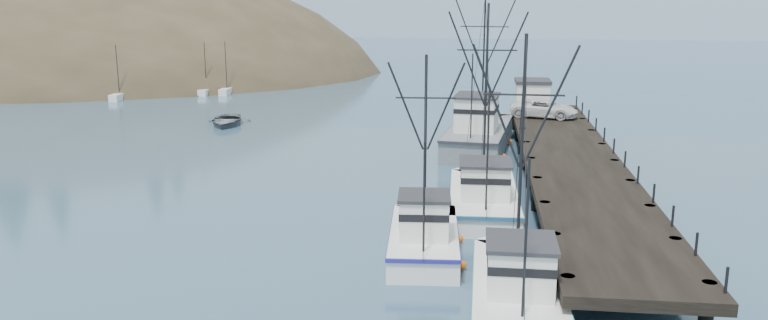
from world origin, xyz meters
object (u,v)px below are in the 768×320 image
(trawler_mid, at_px, (424,235))
(pickup_truck, at_px, (544,108))
(motorboat, at_px, (226,125))
(pier, at_px, (572,163))
(pier_shed, at_px, (532,95))
(work_vessel, at_px, (479,133))
(trawler_near, at_px, (517,285))
(trawler_far, at_px, (483,196))

(trawler_mid, bearing_deg, pickup_truck, 73.70)
(motorboat, bearing_deg, pier, -41.02)
(pier_shed, bearing_deg, work_vessel, -125.65)
(trawler_near, xyz_separation_m, trawler_mid, (-4.23, 5.75, -0.00))
(trawler_near, distance_m, pickup_truck, 33.69)
(pier, relative_size, trawler_far, 3.62)
(trawler_near, xyz_separation_m, motorboat, (-24.88, 37.25, -0.82))
(trawler_far, xyz_separation_m, motorboat, (-23.61, 24.08, -0.82))
(work_vessel, bearing_deg, trawler_mid, -96.46)
(pier_shed, distance_m, motorboat, 28.14)
(pier, relative_size, trawler_near, 3.89)
(work_vessel, bearing_deg, pier_shed, 54.35)
(pier, bearing_deg, pier_shed, 94.28)
(pier_shed, bearing_deg, pickup_truck, -74.21)
(trawler_mid, xyz_separation_m, pickup_truck, (8.09, 27.66, 1.94))
(work_vessel, xyz_separation_m, pickup_truck, (5.34, 3.39, 1.53))
(trawler_far, height_order, pickup_truck, trawler_far)
(trawler_mid, bearing_deg, motorboat, 123.26)
(work_vessel, distance_m, motorboat, 24.53)
(work_vessel, bearing_deg, pier, -63.40)
(pier, distance_m, trawler_near, 18.85)
(trawler_near, distance_m, trawler_mid, 7.14)
(trawler_near, bearing_deg, pier, 76.54)
(work_vessel, bearing_deg, trawler_near, -87.18)
(pier, xyz_separation_m, motorboat, (-29.27, 18.93, -1.69))
(motorboat, bearing_deg, trawler_near, -64.38)
(pier, xyz_separation_m, trawler_far, (-5.66, -5.15, -0.87))
(pier, height_order, pier_shed, pier_shed)
(pier_shed, bearing_deg, pier, -85.72)
(trawler_near, height_order, pickup_truck, trawler_near)
(trawler_mid, height_order, motorboat, trawler_mid)
(trawler_far, distance_m, pier_shed, 23.69)
(pickup_truck, bearing_deg, pier_shed, 31.10)
(pier, distance_m, trawler_mid, 15.26)
(trawler_mid, xyz_separation_m, trawler_far, (2.95, 7.42, 0.00))
(pier_shed, bearing_deg, motorboat, 178.09)
(trawler_far, bearing_deg, trawler_near, -84.47)
(trawler_near, height_order, work_vessel, work_vessel)
(pier_shed, relative_size, pickup_truck, 0.59)
(pickup_truck, bearing_deg, trawler_far, -178.92)
(trawler_mid, height_order, work_vessel, work_vessel)
(pier, distance_m, work_vessel, 13.10)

